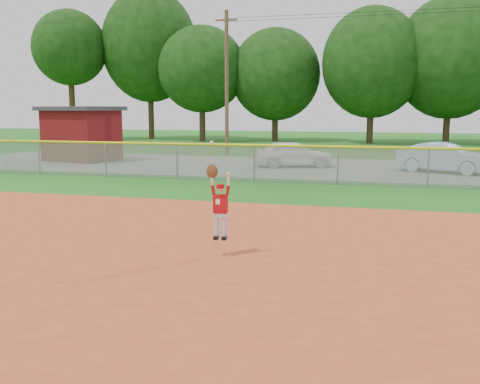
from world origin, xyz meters
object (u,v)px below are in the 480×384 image
at_px(car_blue, 445,158).
at_px(ballplayer, 219,202).
at_px(car_white_a, 293,154).
at_px(utility_shed, 82,133).

relative_size(car_blue, ballplayer, 2.14).
distance_m(car_white_a, car_blue, 7.20).
bearing_deg(car_blue, ballplayer, -177.58).
bearing_deg(utility_shed, car_white_a, -1.24).
height_order(car_blue, ballplayer, ballplayer).
distance_m(car_white_a, ballplayer, 17.00).
distance_m(utility_shed, ballplayer, 21.87).
relative_size(car_white_a, utility_shed, 0.82).
xyz_separation_m(car_blue, utility_shed, (-19.35, 0.95, 0.86)).
bearing_deg(car_blue, utility_shed, 109.46).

